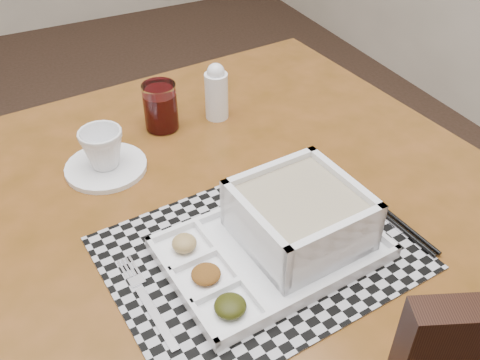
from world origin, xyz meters
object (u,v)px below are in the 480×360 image
juice_glass (161,108)px  creamer_bottle (216,92)px  serving_tray (290,227)px  dining_table (227,243)px  cup (103,149)px

juice_glass → creamer_bottle: size_ratio=0.80×
serving_tray → creamer_bottle: bearing=81.3°
dining_table → creamer_bottle: size_ratio=8.98×
serving_tray → cup: size_ratio=4.25×
serving_tray → cup: bearing=121.9°
dining_table → creamer_bottle: bearing=68.1°
dining_table → cup: size_ratio=13.86×
serving_tray → juice_glass: size_ratio=3.43×
cup → juice_glass: 0.17m
juice_glass → creamer_bottle: 0.12m
dining_table → juice_glass: size_ratio=11.20×
dining_table → cup: bearing=126.4°
serving_tray → juice_glass: serving_tray is taller
creamer_bottle → dining_table: bearing=-111.9°
juice_glass → dining_table: bearing=-88.7°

